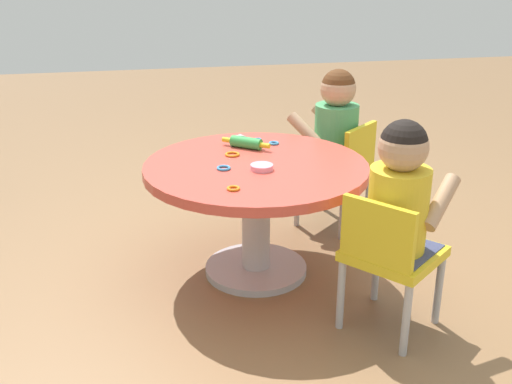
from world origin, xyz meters
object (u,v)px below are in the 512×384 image
at_px(seated_child_right, 336,122).
at_px(rolling_pin, 246,143).
at_px(craft_table, 256,190).
at_px(child_chair_left, 389,255).
at_px(seated_child_left, 400,192).
at_px(child_chair_right, 340,168).
at_px(craft_scissors, 251,139).

relative_size(seated_child_right, rolling_pin, 2.62).
bearing_deg(rolling_pin, craft_table, -179.47).
bearing_deg(rolling_pin, seated_child_right, -66.38).
distance_m(child_chair_left, seated_child_left, 0.23).
bearing_deg(child_chair_right, seated_child_right, 41.09).
xyz_separation_m(child_chair_left, seated_child_left, (0.03, -0.03, 0.23)).
bearing_deg(seated_child_right, seated_child_left, 175.45).
height_order(child_chair_left, seated_child_right, seated_child_right).
xyz_separation_m(seated_child_left, seated_child_right, (0.92, -0.07, 0.00)).
bearing_deg(child_chair_right, child_chair_left, 171.87).
distance_m(seated_child_left, child_chair_right, 0.92).
xyz_separation_m(child_chair_left, seated_child_right, (0.94, -0.10, 0.23)).
height_order(craft_table, seated_child_right, seated_child_right).
xyz_separation_m(child_chair_left, rolling_pin, (0.73, 0.38, 0.22)).
relative_size(child_chair_left, seated_child_left, 1.05).
xyz_separation_m(craft_table, child_chair_right, (0.39, -0.50, -0.08)).
bearing_deg(child_chair_right, craft_scissors, 97.24).
bearing_deg(child_chair_right, rolling_pin, 109.56).
bearing_deg(seated_child_right, child_chair_left, 173.70).
xyz_separation_m(seated_child_left, craft_scissors, (0.83, 0.36, -0.03)).
height_order(rolling_pin, craft_scissors, rolling_pin).
bearing_deg(craft_scissors, seated_child_right, -78.47).
bearing_deg(craft_table, child_chair_right, -52.02).
bearing_deg(seated_child_right, craft_scissors, 101.53).
height_order(child_chair_left, child_chair_right, same).
bearing_deg(child_chair_left, craft_table, 35.76).
bearing_deg(craft_scissors, child_chair_left, -158.86).
distance_m(seated_child_right, craft_scissors, 0.44).
height_order(child_chair_right, craft_scissors, child_chair_right).
distance_m(child_chair_right, rolling_pin, 0.58).
height_order(seated_child_right, craft_scissors, seated_child_right).
relative_size(child_chair_right, seated_child_right, 1.05).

